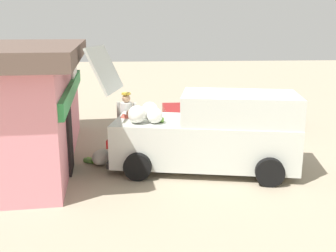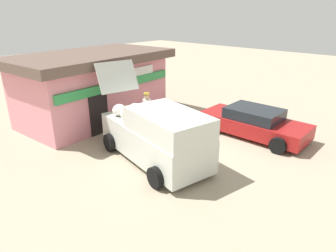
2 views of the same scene
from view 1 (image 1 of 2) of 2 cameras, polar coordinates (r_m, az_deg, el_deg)
ground_plane at (r=11.18m, az=4.58°, el=-4.13°), size 60.00×60.00×0.00m
storefront_bar at (r=11.23m, az=-22.17°, el=3.22°), size 7.46×4.61×3.03m
delivery_van at (r=9.86m, az=6.17°, el=-0.87°), size 2.75×5.14×3.01m
parked_sedan at (r=14.27m, az=8.09°, el=2.07°), size 2.15×4.32×1.15m
vendor_standing at (r=11.21m, az=-5.89°, el=1.07°), size 0.44×0.54×1.70m
customer_bending at (r=10.19m, az=-6.49°, el=-1.01°), size 0.67×0.69×1.42m
unloaded_banana_pile at (r=10.51m, az=-9.58°, el=-4.44°), size 0.74×0.79×0.39m
paint_bucket at (r=13.21m, az=-5.77°, el=-0.55°), size 0.32×0.32×0.33m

